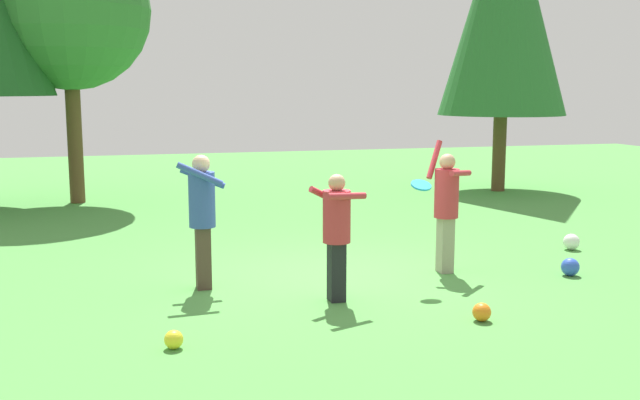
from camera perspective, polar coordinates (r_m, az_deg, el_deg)
ground_plane at (r=10.16m, az=0.60°, el=-6.03°), size 40.00×40.00×0.00m
person_thrower at (r=10.38m, az=9.84°, el=-0.16°), size 0.68×0.68×1.86m
person_catcher at (r=8.85m, az=1.31°, el=-2.11°), size 0.66×0.63×1.57m
person_bystander at (r=9.49m, az=-9.19°, el=-0.74°), size 0.67×0.59×1.75m
frisbee at (r=9.63m, az=7.91°, el=1.15°), size 0.29×0.28×0.13m
ball_blue at (r=10.77m, az=18.96°, el=-4.97°), size 0.25×0.25×0.25m
ball_orange at (r=8.46m, az=12.52°, el=-8.54°), size 0.21×0.21×0.21m
ball_white at (r=12.48m, az=19.04°, el=-3.11°), size 0.26×0.26×0.26m
ball_yellow at (r=7.58m, az=-11.36°, el=-10.64°), size 0.19×0.19×0.19m
tree_far_right at (r=19.11m, az=14.23°, el=14.82°), size 3.15×3.15×7.52m
tree_left at (r=17.48m, az=-19.07°, el=13.88°), size 3.57×3.57×6.11m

